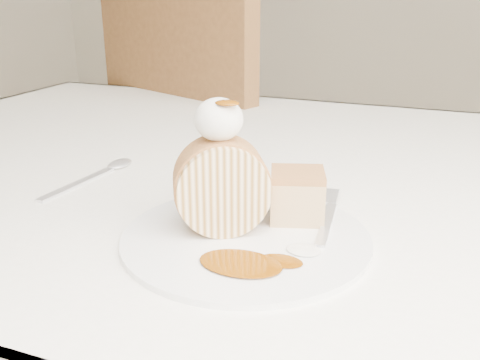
% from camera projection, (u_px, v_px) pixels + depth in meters
% --- Properties ---
extents(table, '(1.40, 0.90, 0.75)m').
position_uv_depth(table, '(275.00, 225.00, 0.76)').
color(table, white).
rests_on(table, ground).
extents(chair_far, '(0.61, 0.61, 1.00)m').
position_uv_depth(chair_far, '(213.00, 156.00, 1.37)').
color(chair_far, brown).
rests_on(chair_far, ground).
extents(plate, '(0.30, 0.30, 0.01)m').
position_uv_depth(plate, '(246.00, 238.00, 0.52)').
color(plate, white).
rests_on(plate, table).
extents(roulade_slice, '(0.10, 0.09, 0.09)m').
position_uv_depth(roulade_slice, '(222.00, 186.00, 0.52)').
color(roulade_slice, beige).
rests_on(roulade_slice, plate).
extents(cake_chunk, '(0.07, 0.06, 0.04)m').
position_uv_depth(cake_chunk, '(297.00, 198.00, 0.55)').
color(cake_chunk, '#AF7742').
rests_on(cake_chunk, plate).
extents(whipped_cream, '(0.05, 0.05, 0.04)m').
position_uv_depth(whipped_cream, '(219.00, 119.00, 0.50)').
color(whipped_cream, white).
rests_on(whipped_cream, roulade_slice).
extents(caramel_drizzle, '(0.02, 0.02, 0.01)m').
position_uv_depth(caramel_drizzle, '(227.00, 97.00, 0.48)').
color(caramel_drizzle, '#6C3504').
rests_on(caramel_drizzle, whipped_cream).
extents(caramel_pool, '(0.09, 0.07, 0.00)m').
position_uv_depth(caramel_pool, '(240.00, 263.00, 0.46)').
color(caramel_pool, '#6C3504').
rests_on(caramel_pool, plate).
extents(fork, '(0.03, 0.14, 0.00)m').
position_uv_depth(fork, '(327.00, 224.00, 0.54)').
color(fork, silver).
rests_on(fork, plate).
extents(spoon, '(0.04, 0.16, 0.00)m').
position_uv_depth(spoon, '(78.00, 184.00, 0.66)').
color(spoon, silver).
rests_on(spoon, table).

